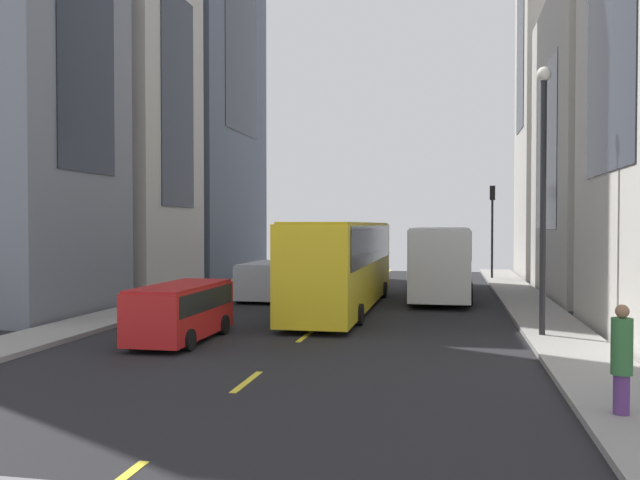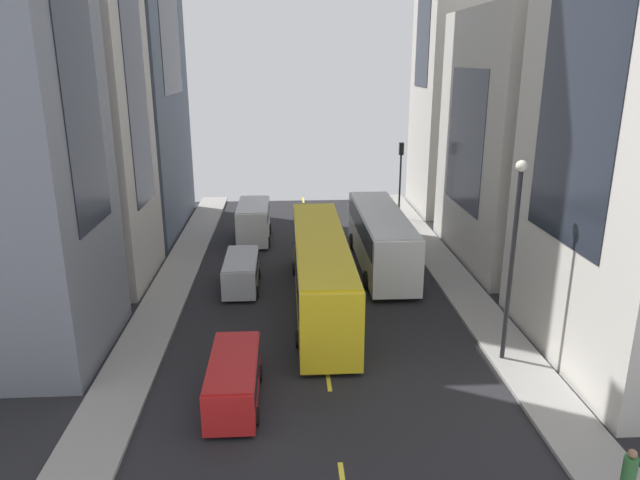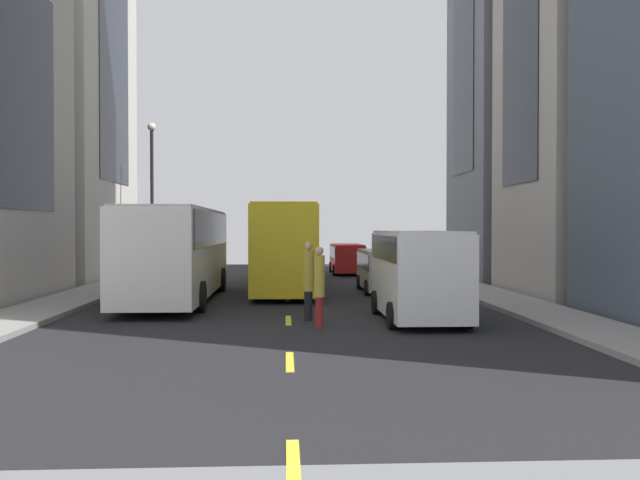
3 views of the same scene
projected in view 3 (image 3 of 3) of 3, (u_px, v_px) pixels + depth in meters
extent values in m
plane|color=black|center=(287.00, 291.00, 28.49)|extent=(41.78, 41.78, 0.00)
cube|color=gray|center=(99.00, 290.00, 28.09)|extent=(2.20, 44.00, 0.15)
cube|color=gray|center=(470.00, 289.00, 28.89)|extent=(2.20, 44.00, 0.15)
cube|color=yellow|center=(293.00, 468.00, 7.52)|extent=(0.16, 2.00, 0.01)
cube|color=yellow|center=(290.00, 362.00, 13.51)|extent=(0.16, 2.00, 0.01)
cube|color=yellow|center=(288.00, 320.00, 19.50)|extent=(0.16, 2.00, 0.01)
cube|color=yellow|center=(288.00, 298.00, 25.49)|extent=(0.16, 2.00, 0.01)
cube|color=yellow|center=(287.00, 285.00, 31.49)|extent=(0.16, 2.00, 0.01)
cube|color=yellow|center=(287.00, 276.00, 37.48)|extent=(0.16, 2.00, 0.01)
cube|color=yellow|center=(287.00, 269.00, 43.47)|extent=(0.16, 2.00, 0.01)
cube|color=yellow|center=(286.00, 264.00, 49.46)|extent=(0.16, 2.00, 0.01)
cube|color=beige|center=(31.00, 63.00, 35.50)|extent=(8.63, 10.82, 22.55)
cube|color=#1E232D|center=(31.00, 63.00, 35.50)|extent=(8.72, 5.95, 12.40)
cube|color=slate|center=(555.00, 44.00, 35.10)|extent=(9.64, 7.22, 24.37)
cube|color=#1E232D|center=(555.00, 44.00, 35.10)|extent=(9.73, 3.97, 13.40)
cube|color=silver|center=(178.00, 252.00, 24.74)|extent=(2.55, 11.33, 3.00)
cube|color=black|center=(178.00, 229.00, 24.72)|extent=(2.60, 10.42, 1.20)
cube|color=beige|center=(178.00, 210.00, 24.71)|extent=(2.45, 10.87, 0.08)
cylinder|color=black|center=(163.00, 280.00, 28.21)|extent=(0.46, 1.00, 1.00)
cylinder|color=black|center=(219.00, 280.00, 28.33)|extent=(0.46, 1.00, 1.00)
cylinder|color=black|center=(122.00, 297.00, 21.19)|extent=(0.46, 1.00, 1.00)
cylinder|color=black|center=(198.00, 297.00, 21.31)|extent=(0.46, 1.00, 1.00)
cube|color=yellow|center=(284.00, 246.00, 30.45)|extent=(2.45, 14.24, 3.30)
cube|color=black|center=(284.00, 227.00, 30.44)|extent=(2.50, 13.10, 1.48)
cube|color=gold|center=(284.00, 208.00, 30.42)|extent=(2.35, 13.67, 0.08)
cylinder|color=black|center=(262.00, 272.00, 34.83)|extent=(0.44, 0.76, 0.76)
cylinder|color=black|center=(306.00, 272.00, 34.95)|extent=(0.44, 0.76, 0.76)
cylinder|color=black|center=(255.00, 287.00, 26.01)|extent=(0.44, 0.76, 0.76)
cylinder|color=black|center=(313.00, 287.00, 26.13)|extent=(0.44, 0.76, 0.76)
cube|color=white|center=(419.00, 274.00, 19.45)|extent=(2.05, 5.12, 2.30)
cube|color=black|center=(419.00, 248.00, 19.44)|extent=(2.09, 4.71, 0.69)
cube|color=silver|center=(419.00, 232.00, 19.43)|extent=(1.97, 4.92, 0.08)
cylinder|color=black|center=(378.00, 302.00, 21.01)|extent=(0.37, 0.72, 0.72)
cylinder|color=black|center=(438.00, 302.00, 21.11)|extent=(0.37, 0.72, 0.72)
cylinder|color=black|center=(395.00, 316.00, 17.84)|extent=(0.37, 0.72, 0.72)
cylinder|color=black|center=(465.00, 315.00, 17.94)|extent=(0.37, 0.72, 0.72)
cube|color=red|center=(347.00, 258.00, 39.11)|extent=(1.70, 4.59, 1.46)
cube|color=black|center=(347.00, 252.00, 39.10)|extent=(1.74, 4.22, 0.61)
cube|color=#A91A1A|center=(347.00, 245.00, 39.10)|extent=(1.63, 4.41, 0.08)
cylinder|color=black|center=(332.00, 267.00, 40.50)|extent=(0.31, 0.62, 0.62)
cylinder|color=black|center=(358.00, 267.00, 40.58)|extent=(0.31, 0.62, 0.62)
cylinder|color=black|center=(335.00, 270.00, 37.66)|extent=(0.31, 0.62, 0.62)
cylinder|color=black|center=(363.00, 270.00, 37.74)|extent=(0.31, 0.62, 0.62)
cube|color=#B7BABF|center=(383.00, 270.00, 28.13)|extent=(1.72, 4.47, 1.49)
cube|color=black|center=(383.00, 261.00, 28.12)|extent=(1.75, 4.11, 0.62)
cube|color=#9C9EA2|center=(383.00, 251.00, 28.12)|extent=(1.65, 4.29, 0.08)
cylinder|color=black|center=(361.00, 282.00, 29.48)|extent=(0.31, 0.62, 0.62)
cylinder|color=black|center=(397.00, 282.00, 29.57)|extent=(0.31, 0.62, 0.62)
cylinder|color=black|center=(368.00, 288.00, 26.72)|extent=(0.31, 0.62, 0.62)
cylinder|color=black|center=(408.00, 287.00, 26.80)|extent=(0.31, 0.62, 0.62)
cylinder|color=black|center=(308.00, 306.00, 19.45)|extent=(0.24, 0.24, 0.85)
cylinder|color=gold|center=(308.00, 271.00, 19.43)|extent=(0.32, 0.32, 1.17)
sphere|color=tan|center=(308.00, 246.00, 19.42)|extent=(0.24, 0.24, 0.24)
cylinder|color=maroon|center=(319.00, 313.00, 18.04)|extent=(0.21, 0.21, 0.83)
cylinder|color=gold|center=(319.00, 276.00, 18.02)|extent=(0.28, 0.28, 1.11)
sphere|color=tan|center=(319.00, 251.00, 18.01)|extent=(0.23, 0.23, 0.23)
cylinder|color=#593372|center=(174.00, 260.00, 44.68)|extent=(0.28, 0.28, 0.70)
cylinder|color=#336B38|center=(174.00, 248.00, 44.66)|extent=(0.37, 0.37, 1.00)
sphere|color=#8C6647|center=(174.00, 238.00, 44.65)|extent=(0.24, 0.24, 0.24)
cylinder|color=black|center=(152.00, 203.00, 36.15)|extent=(0.18, 0.18, 7.71)
sphere|color=silver|center=(152.00, 127.00, 36.07)|extent=(0.44, 0.44, 0.44)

